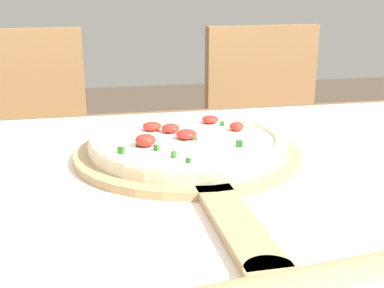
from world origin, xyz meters
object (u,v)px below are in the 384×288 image
(pizza_peel, at_px, (191,158))
(chair_left, at_px, (25,166))
(pizza, at_px, (188,141))
(chair_right, at_px, (271,149))

(pizza_peel, xyz_separation_m, chair_left, (-0.34, 0.71, -0.23))
(pizza, relative_size, chair_right, 0.33)
(pizza_peel, distance_m, chair_right, 0.85)
(pizza_peel, xyz_separation_m, chair_right, (0.42, 0.71, -0.23))
(chair_left, bearing_deg, pizza, -68.55)
(pizza_peel, distance_m, chair_left, 0.82)
(pizza_peel, bearing_deg, pizza, 90.53)
(chair_left, bearing_deg, chair_right, -4.87)
(chair_left, relative_size, chair_right, 1.00)
(pizza_peel, height_order, chair_right, chair_right)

